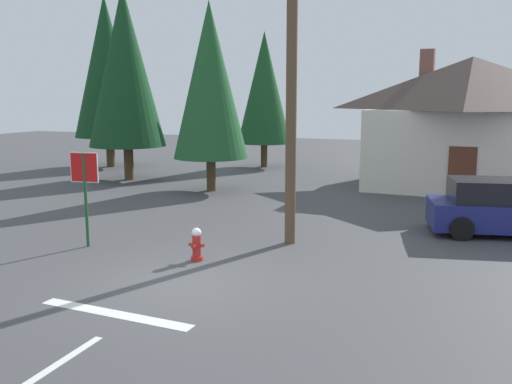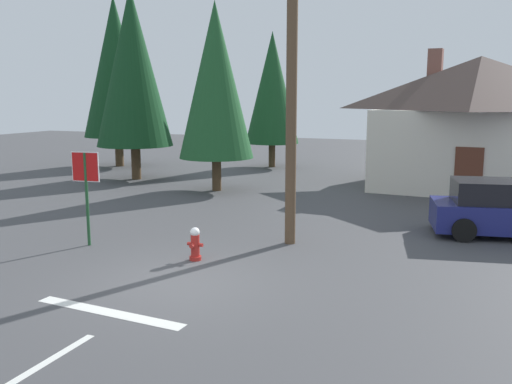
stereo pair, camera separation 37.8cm
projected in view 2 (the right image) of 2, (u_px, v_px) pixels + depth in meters
The scene contains 11 objects.
ground_plane at pixel (176, 284), 11.63m from camera, with size 80.00×80.00×0.10m, color #424244.
lane_stop_bar at pixel (109, 312), 9.98m from camera, with size 3.17×0.30×0.01m, color silver.
lane_center_stripe at pixel (16, 380), 7.58m from camera, with size 3.14×0.14×0.01m, color silver.
stop_sign_near at pixel (86, 179), 14.19m from camera, with size 0.77×0.13×2.46m.
fire_hydrant at pixel (195, 244), 13.11m from camera, with size 0.40×0.34×0.80m.
utility_pole at pixel (292, 82), 13.97m from camera, with size 1.60×0.28×8.07m.
house at pixel (477, 121), 22.87m from camera, with size 8.72×6.74×5.90m.
pine_tree_tall_left at pixel (116, 67), 30.04m from camera, with size 3.67×3.67×9.19m.
pine_tree_mid_left at pixel (133, 68), 25.20m from camera, with size 3.50×3.50×8.75m.
pine_tree_short_left at pixel (272, 88), 29.87m from camera, with size 2.92×2.92×7.29m.
pine_tree_far_center at pixel (216, 81), 22.17m from camera, with size 3.04×3.04×7.60m.
Camera 2 is at (5.78, -9.65, 3.85)m, focal length 38.79 mm.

